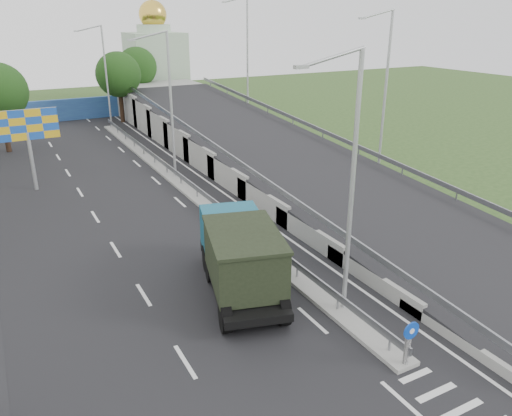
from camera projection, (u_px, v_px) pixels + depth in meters
ground at (456, 410)px, 15.19m from camera, size 160.00×160.00×0.00m
road_surface at (158, 212)px, 30.29m from camera, size 26.00×90.00×0.04m
median at (181, 185)px, 34.86m from camera, size 1.00×44.00×0.20m
overpass_ramp at (274, 149)px, 37.56m from camera, size 10.00×50.00×3.50m
median_guardrail at (181, 176)px, 34.62m from camera, size 0.09×44.00×0.71m
sign_bollard at (408, 343)px, 16.60m from camera, size 0.64×0.23×1.67m
lamp_post_near at (349, 175)px, 18.06m from camera, size 2.74×0.18×10.08m
lamp_post_mid at (168, 98)px, 34.48m from camera, size 2.74×0.18×10.08m
lamp_post_far at (104, 71)px, 50.90m from camera, size 2.74×0.18×10.08m
blue_wall at (59, 110)px, 55.69m from camera, size 30.00×0.50×2.40m
church at (156, 62)px, 66.93m from camera, size 7.00×7.00×13.80m
billboard at (27, 130)px, 32.69m from camera, size 4.00×0.24×5.50m
tree_median_far at (118, 75)px, 53.60m from camera, size 4.80×4.80×7.60m
tree_ramp_far at (137, 67)px, 61.11m from camera, size 4.80×4.80×7.60m
dump_truck at (240, 254)px, 21.13m from camera, size 4.40×7.62×3.17m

